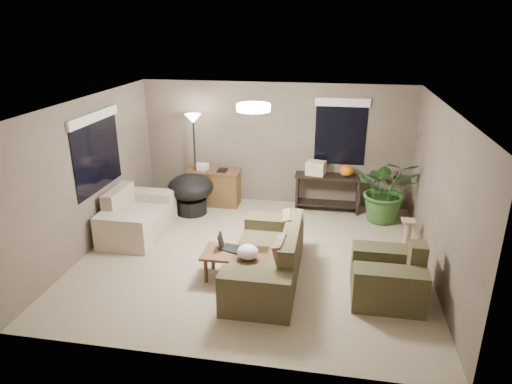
% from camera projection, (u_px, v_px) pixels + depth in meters
% --- Properties ---
extents(room_shell, '(5.50, 5.50, 5.50)m').
position_uv_depth(room_shell, '(254.00, 184.00, 7.05)').
color(room_shell, tan).
rests_on(room_shell, ground).
extents(main_sofa, '(0.95, 2.20, 0.85)m').
position_uv_depth(main_sofa, '(269.00, 261.00, 6.74)').
color(main_sofa, '#48422B').
rests_on(main_sofa, ground).
extents(throw_pillows, '(0.29, 1.37, 0.47)m').
position_uv_depth(throw_pillows, '(287.00, 241.00, 6.58)').
color(throw_pillows, '#8C7251').
rests_on(throw_pillows, main_sofa).
extents(loveseat, '(0.90, 1.60, 0.85)m').
position_uv_depth(loveseat, '(136.00, 218.00, 8.19)').
color(loveseat, beige).
rests_on(loveseat, ground).
extents(armchair, '(0.95, 1.00, 0.85)m').
position_uv_depth(armchair, '(388.00, 278.00, 6.29)').
color(armchair, '#47442B').
rests_on(armchair, ground).
extents(coffee_table, '(1.00, 0.55, 0.42)m').
position_uv_depth(coffee_table, '(236.00, 256.00, 6.74)').
color(coffee_table, brown).
rests_on(coffee_table, ground).
extents(laptop, '(0.40, 0.32, 0.24)m').
position_uv_depth(laptop, '(227.00, 245.00, 6.82)').
color(laptop, black).
rests_on(laptop, coffee_table).
extents(plastic_bag, '(0.33, 0.31, 0.22)m').
position_uv_depth(plastic_bag, '(248.00, 252.00, 6.51)').
color(plastic_bag, white).
rests_on(plastic_bag, coffee_table).
extents(desk, '(1.10, 0.50, 0.75)m').
position_uv_depth(desk, '(214.00, 187.00, 9.50)').
color(desk, brown).
rests_on(desk, ground).
extents(desk_papers, '(0.68, 0.28, 0.12)m').
position_uv_depth(desk_papers, '(206.00, 167.00, 9.37)').
color(desk_papers, silver).
rests_on(desk_papers, desk).
extents(console_table, '(1.30, 0.40, 0.75)m').
position_uv_depth(console_table, '(327.00, 190.00, 9.16)').
color(console_table, black).
rests_on(console_table, ground).
extents(pumpkin, '(0.33, 0.33, 0.23)m').
position_uv_depth(pumpkin, '(346.00, 171.00, 8.96)').
color(pumpkin, orange).
rests_on(pumpkin, console_table).
extents(cardboard_box, '(0.41, 0.34, 0.27)m').
position_uv_depth(cardboard_box, '(316.00, 168.00, 9.05)').
color(cardboard_box, beige).
rests_on(cardboard_box, console_table).
extents(papasan_chair, '(1.01, 1.01, 0.80)m').
position_uv_depth(papasan_chair, '(191.00, 191.00, 9.02)').
color(papasan_chair, black).
rests_on(papasan_chair, ground).
extents(floor_lamp, '(0.32, 0.32, 1.91)m').
position_uv_depth(floor_lamp, '(194.00, 130.00, 9.05)').
color(floor_lamp, black).
rests_on(floor_lamp, ground).
extents(ceiling_fixture, '(0.50, 0.50, 0.10)m').
position_uv_depth(ceiling_fixture, '(254.00, 108.00, 6.64)').
color(ceiling_fixture, white).
rests_on(ceiling_fixture, room_shell).
extents(houseplant, '(1.15, 1.28, 1.00)m').
position_uv_depth(houseplant, '(386.00, 196.00, 8.66)').
color(houseplant, '#2D5923').
rests_on(houseplant, ground).
extents(cat_scratching_post, '(0.32, 0.32, 0.50)m').
position_uv_depth(cat_scratching_post, '(407.00, 235.00, 7.73)').
color(cat_scratching_post, tan).
rests_on(cat_scratching_post, ground).
extents(window_left, '(0.05, 1.56, 1.33)m').
position_uv_depth(window_left, '(96.00, 139.00, 7.59)').
color(window_left, black).
rests_on(window_left, room_shell).
extents(window_back, '(1.06, 0.05, 1.33)m').
position_uv_depth(window_back, '(341.00, 121.00, 8.94)').
color(window_back, black).
rests_on(window_back, room_shell).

